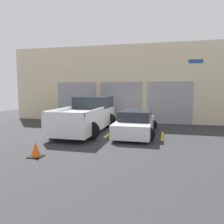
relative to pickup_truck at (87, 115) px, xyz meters
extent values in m
plane|color=#2D2D30|center=(1.38, 0.74, -0.90)|extent=(28.00, 28.00, 0.00)
cube|color=beige|center=(1.38, 4.04, 1.83)|extent=(17.24, 0.60, 5.47)
cube|color=#939399|center=(-2.19, 3.70, 0.53)|extent=(2.97, 0.08, 2.87)
cube|color=#939399|center=(1.18, 3.70, 0.53)|extent=(2.97, 0.08, 2.87)
cube|color=#939399|center=(4.56, 3.70, 0.53)|extent=(2.97, 0.08, 2.87)
cube|color=#1E4799|center=(6.13, 3.71, 3.27)|extent=(0.90, 0.03, 0.22)
cube|color=white|center=(0.00, -0.32, -0.17)|extent=(2.00, 5.59, 0.98)
cube|color=#1E2328|center=(0.00, 1.22, 0.66)|extent=(1.84, 2.52, 0.70)
cube|color=white|center=(-0.96, -1.58, 0.41)|extent=(0.08, 3.08, 0.18)
cube|color=white|center=(0.96, -1.58, 0.41)|extent=(0.08, 3.08, 0.18)
cube|color=white|center=(0.00, -3.08, 0.41)|extent=(2.00, 0.08, 0.18)
cylinder|color=black|center=(-0.89, 1.41, -0.46)|extent=(0.87, 0.22, 0.87)
cylinder|color=black|center=(0.89, 1.41, -0.46)|extent=(0.87, 0.22, 0.87)
cylinder|color=black|center=(-0.89, -2.05, -0.46)|extent=(0.87, 0.22, 0.87)
cylinder|color=black|center=(0.89, -2.05, -0.46)|extent=(0.87, 0.22, 0.87)
cube|color=white|center=(2.77, -0.32, -0.44)|extent=(1.74, 4.29, 0.64)
cube|color=#1E2328|center=(2.77, -0.21, 0.13)|extent=(1.53, 2.36, 0.48)
cylinder|color=black|center=(2.01, 1.01, -0.58)|extent=(0.63, 0.22, 0.63)
cylinder|color=black|center=(3.53, 1.01, -0.58)|extent=(0.63, 0.22, 0.63)
cylinder|color=black|center=(2.01, -1.65, -0.58)|extent=(0.63, 0.22, 0.63)
cylinder|color=black|center=(3.53, -1.65, -0.58)|extent=(0.63, 0.22, 0.63)
cube|color=gold|center=(-1.38, -0.32, -0.90)|extent=(0.12, 2.20, 0.01)
cube|color=gold|center=(1.38, -0.32, -0.90)|extent=(0.12, 2.20, 0.01)
cube|color=gold|center=(4.15, -0.32, -0.90)|extent=(0.12, 2.20, 0.01)
cube|color=black|center=(-0.15, -4.92, -0.89)|extent=(0.47, 0.47, 0.03)
cone|color=orange|center=(-0.15, -4.92, -0.63)|extent=(0.36, 0.36, 0.55)
camera|label=1|loc=(4.20, -11.54, 1.48)|focal=35.00mm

